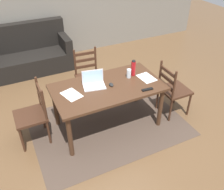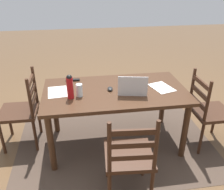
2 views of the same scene
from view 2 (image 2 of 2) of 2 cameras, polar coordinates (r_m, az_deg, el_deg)
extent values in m
plane|color=brown|center=(3.20, 0.66, -10.90)|extent=(14.00, 14.00, 0.00)
cube|color=#47382D|center=(3.20, 0.66, -10.86)|extent=(2.42, 1.74, 0.01)
cube|color=#422819|center=(2.81, 0.74, 0.81)|extent=(1.64, 0.90, 0.04)
cylinder|color=#422819|center=(3.48, 11.81, -1.23)|extent=(0.07, 0.07, 0.70)
cylinder|color=#422819|center=(3.30, -13.19, -3.07)|extent=(0.07, 0.07, 0.70)
cylinder|color=#422819|center=(2.91, 16.64, -8.05)|extent=(0.07, 0.07, 0.70)
cylinder|color=#422819|center=(2.69, -14.05, -10.92)|extent=(0.07, 0.07, 0.70)
cube|color=#3D2316|center=(2.32, 3.91, -13.81)|extent=(0.47, 0.47, 0.04)
cylinder|color=#3D2316|center=(2.61, -1.11, -15.21)|extent=(0.04, 0.04, 0.43)
cylinder|color=#3D2316|center=(2.65, 7.41, -14.71)|extent=(0.04, 0.04, 0.43)
cylinder|color=#3D2316|center=(2.39, 9.20, -20.73)|extent=(0.04, 0.04, 0.43)
cylinder|color=#3D2316|center=(2.00, -0.63, -12.42)|extent=(0.04, 0.04, 0.50)
cylinder|color=#3D2316|center=(2.05, 10.27, -11.75)|extent=(0.04, 0.04, 0.50)
cube|color=#3D2316|center=(2.08, 4.79, -14.27)|extent=(0.36, 0.05, 0.05)
cube|color=#3D2316|center=(2.00, 4.93, -11.58)|extent=(0.36, 0.05, 0.05)
cube|color=#3D2316|center=(1.92, 5.07, -8.67)|extent=(0.36, 0.05, 0.05)
cube|color=#3D2316|center=(3.16, -20.99, -3.69)|extent=(0.45, 0.45, 0.04)
cylinder|color=#3D2316|center=(3.18, -24.30, -9.24)|extent=(0.04, 0.04, 0.43)
cylinder|color=#3D2316|center=(3.48, -22.82, -5.59)|extent=(0.04, 0.04, 0.43)
cylinder|color=#3D2316|center=(3.08, -17.47, -9.07)|extent=(0.04, 0.04, 0.43)
cylinder|color=#3D2316|center=(3.40, -16.62, -5.32)|extent=(0.04, 0.04, 0.43)
cylinder|color=#3D2316|center=(2.83, -18.61, -1.08)|extent=(0.04, 0.04, 0.50)
cylinder|color=#3D2316|center=(3.17, -17.58, 2.13)|extent=(0.04, 0.04, 0.50)
cube|color=#3D2316|center=(3.04, -17.80, -1.07)|extent=(0.03, 0.36, 0.05)
cube|color=#3D2316|center=(2.99, -18.14, 1.04)|extent=(0.03, 0.36, 0.05)
cube|color=#3D2316|center=(2.94, -18.48, 3.23)|extent=(0.03, 0.36, 0.05)
cube|color=#3D2316|center=(3.18, 22.25, -3.72)|extent=(0.44, 0.44, 0.04)
cylinder|color=#3D2316|center=(3.52, 22.81, -5.17)|extent=(0.04, 0.04, 0.43)
cylinder|color=#3D2316|center=(3.35, 17.18, -5.88)|extent=(0.04, 0.04, 0.43)
cylinder|color=#3D2316|center=(3.08, 20.08, -9.62)|extent=(0.04, 0.04, 0.43)
cylinder|color=#3D2316|center=(3.12, 18.21, 1.62)|extent=(0.04, 0.04, 0.50)
cylinder|color=#3D2316|center=(2.82, 21.43, -1.68)|extent=(0.04, 0.04, 0.50)
cube|color=#3D2316|center=(3.01, 19.45, -1.64)|extent=(0.02, 0.36, 0.05)
cube|color=#3D2316|center=(2.96, 19.82, 0.48)|extent=(0.02, 0.36, 0.05)
cube|color=#3D2316|center=(2.91, 20.20, 2.69)|extent=(0.02, 0.36, 0.05)
cube|color=silver|center=(2.77, 4.73, 0.94)|extent=(0.36, 0.28, 0.02)
cube|color=silver|center=(2.63, 4.89, 2.14)|extent=(0.32, 0.07, 0.21)
cube|color=#A5CCEA|center=(2.63, 4.88, 2.19)|extent=(0.29, 0.06, 0.19)
cylinder|color=#A81419|center=(2.61, -9.76, 1.60)|extent=(0.07, 0.07, 0.24)
sphere|color=black|center=(2.56, -9.97, 4.00)|extent=(0.06, 0.06, 0.06)
cylinder|color=silver|center=(2.66, -7.63, 1.11)|extent=(0.07, 0.07, 0.14)
ellipsoid|color=black|center=(2.80, -0.45, 1.46)|extent=(0.07, 0.11, 0.03)
cube|color=black|center=(3.08, -9.15, 3.48)|extent=(0.17, 0.06, 0.02)
cube|color=white|center=(2.82, -12.60, 0.71)|extent=(0.23, 0.31, 0.00)
cube|color=white|center=(2.92, 11.53, 1.73)|extent=(0.29, 0.34, 0.00)
camera|label=1|loc=(5.61, 10.91, 34.59)|focal=39.61mm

